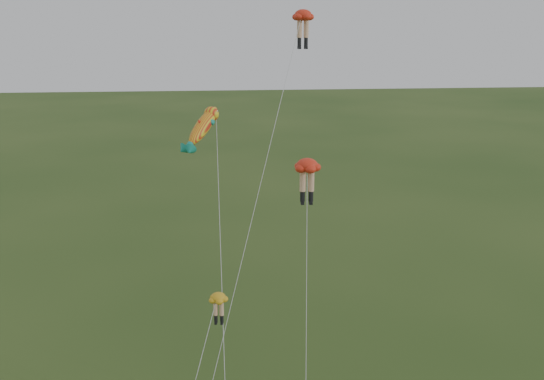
{
  "coord_description": "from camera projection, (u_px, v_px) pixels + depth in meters",
  "views": [
    {
      "loc": [
        -0.78,
        -26.64,
        20.54
      ],
      "look_at": [
        2.21,
        6.0,
        11.13
      ],
      "focal_mm": 40.0,
      "sensor_mm": 36.0,
      "label": 1
    }
  ],
  "objects": [
    {
      "name": "fish_kite",
      "position": [
        203.0,
        127.0,
        33.72
      ],
      "size": [
        2.46,
        10.75,
        15.91
      ],
      "rotation": [
        0.57,
        0.0,
        -0.58
      ],
      "color": "yellow",
      "rests_on": "ground"
    },
    {
      "name": "legs_kite_red_mid",
      "position": [
        307.0,
        171.0,
        34.69
      ],
      "size": [
        2.04,
        8.97,
        12.75
      ],
      "rotation": [
        0.0,
        0.0,
        -0.07
      ],
      "color": "red",
      "rests_on": "ground"
    },
    {
      "name": "legs_kite_yellow",
      "position": [
        216.0,
        307.0,
        29.32
      ],
      "size": [
        3.13,
        4.79,
        7.66
      ],
      "rotation": [
        0.0,
        0.0,
        -0.16
      ],
      "color": "gold",
      "rests_on": "ground"
    },
    {
      "name": "legs_kite_red_high",
      "position": [
        301.0,
        24.0,
        37.64
      ],
      "size": [
        7.8,
        14.34,
        20.99
      ],
      "rotation": [
        0.0,
        0.0,
        0.13
      ],
      "color": "red",
      "rests_on": "ground"
    }
  ]
}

